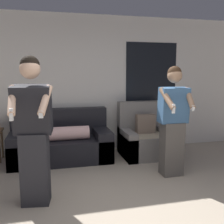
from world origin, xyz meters
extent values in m
cube|color=silver|center=(0.00, 2.90, 1.35)|extent=(6.76, 0.06, 2.70)
cube|color=black|center=(1.30, 2.87, 1.55)|extent=(1.10, 0.01, 1.30)
cube|color=black|center=(-0.61, 2.39, 0.20)|extent=(1.78, 0.87, 0.41)
cube|color=black|center=(-0.61, 2.71, 0.66)|extent=(1.78, 0.22, 0.51)
cube|color=black|center=(-1.36, 2.39, 0.27)|extent=(0.28, 0.87, 0.55)
cube|color=black|center=(0.14, 2.39, 0.27)|extent=(0.28, 0.87, 0.55)
cylinder|color=beige|center=(-0.61, 2.28, 0.53)|extent=(0.98, 0.24, 0.24)
cube|color=slate|center=(0.98, 2.27, 0.21)|extent=(0.94, 0.81, 0.43)
cube|color=slate|center=(0.98, 2.57, 0.73)|extent=(0.94, 0.20, 0.60)
cube|color=slate|center=(0.60, 2.27, 0.26)|extent=(0.18, 0.81, 0.53)
cube|color=slate|center=(1.36, 2.27, 0.26)|extent=(0.18, 0.81, 0.53)
cube|color=tan|center=(0.98, 2.23, 0.43)|extent=(0.80, 0.65, 0.01)
cube|color=#7A6656|center=(0.98, 2.33, 0.62)|extent=(0.36, 0.14, 0.36)
cylinder|color=brown|center=(-1.68, 2.52, 0.27)|extent=(0.04, 0.04, 0.54)
cylinder|color=brown|center=(-1.68, 2.80, 0.27)|extent=(0.04, 0.04, 0.54)
cube|color=#28282D|center=(-0.99, 0.87, 0.44)|extent=(0.36, 0.29, 0.88)
cube|color=black|center=(-1.00, 0.84, 1.17)|extent=(0.47, 0.36, 0.59)
sphere|color=#DBAD8E|center=(-1.00, 0.83, 1.63)|extent=(0.23, 0.23, 0.23)
sphere|color=black|center=(-1.00, 0.84, 1.68)|extent=(0.22, 0.22, 0.22)
cylinder|color=#DBAD8E|center=(-1.20, 0.72, 1.29)|extent=(0.09, 0.36, 0.33)
cube|color=white|center=(-1.19, 0.57, 1.16)|extent=(0.04, 0.04, 0.13)
cylinder|color=#DBAD8E|center=(-0.84, 0.67, 1.29)|extent=(0.19, 0.36, 0.33)
cube|color=white|center=(-0.89, 0.52, 1.16)|extent=(0.05, 0.04, 0.08)
cube|color=#56514C|center=(1.03, 1.31, 0.42)|extent=(0.32, 0.24, 0.83)
cube|color=#3D6693|center=(1.03, 1.30, 1.10)|extent=(0.43, 0.25, 0.55)
sphere|color=#A37A5B|center=(1.03, 1.30, 1.55)|extent=(0.22, 0.22, 0.22)
sphere|color=#3D2819|center=(1.03, 1.31, 1.58)|extent=(0.21, 0.21, 0.21)
cylinder|color=#A37A5B|center=(0.85, 1.15, 1.22)|extent=(0.14, 0.36, 0.32)
cube|color=white|center=(0.88, 1.00, 1.09)|extent=(0.04, 0.04, 0.13)
cylinder|color=#A37A5B|center=(1.21, 1.15, 1.22)|extent=(0.14, 0.36, 0.32)
cube|color=white|center=(1.18, 1.00, 1.09)|extent=(0.04, 0.04, 0.08)
camera|label=1|loc=(-0.81, -2.30, 1.60)|focal=42.00mm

